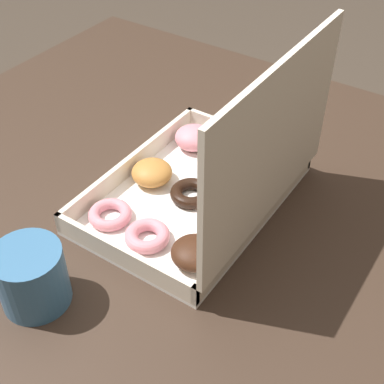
% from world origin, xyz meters
% --- Properties ---
extents(dining_table, '(0.91, 0.94, 0.72)m').
position_xyz_m(dining_table, '(0.00, 0.00, 0.61)').
color(dining_table, '#38281E').
rests_on(dining_table, ground_plane).
extents(donut_box, '(0.34, 0.25, 0.27)m').
position_xyz_m(donut_box, '(0.01, 0.12, 0.77)').
color(donut_box, white).
rests_on(donut_box, dining_table).
extents(coffee_mug, '(0.09, 0.09, 0.08)m').
position_xyz_m(coffee_mug, '(0.28, 0.03, 0.76)').
color(coffee_mug, teal).
rests_on(coffee_mug, dining_table).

